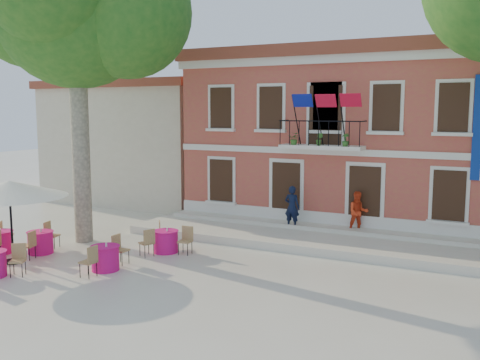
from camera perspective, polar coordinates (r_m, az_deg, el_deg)
name	(u,v)px	position (r m, az deg, el deg)	size (l,w,h in m)	color
ground	(204,267)	(17.08, -3.91, -9.24)	(90.00, 90.00, 0.00)	beige
main_building	(352,135)	(24.92, 11.86, 4.72)	(13.50, 9.59, 7.50)	#AC5D3E
neighbor_west	(157,140)	(30.82, -8.85, 4.24)	(9.40, 9.40, 6.40)	beige
terrace	(310,239)	(20.11, 7.49, -6.28)	(14.00, 3.40, 0.30)	silver
plane_tree_west	(75,8)	(20.85, -17.16, 17.16)	(5.88, 5.88, 11.55)	#A59E84
patio_umbrella	(9,189)	(18.53, -23.39, -0.90)	(3.61, 3.61, 2.68)	black
pedestrian_navy	(292,207)	(21.03, 5.58, -2.89)	(0.61, 0.40, 1.68)	black
pedestrian_orange	(358,212)	(20.63, 12.49, -3.38)	(0.76, 0.60, 1.57)	red
cafe_table_0	(0,241)	(20.31, -24.21, -5.96)	(1.43, 1.82, 0.95)	#EA1666
cafe_table_1	(105,257)	(17.12, -14.18, -7.96)	(0.90, 1.92, 0.95)	#EA1666
cafe_table_3	(40,241)	(19.74, -20.52, -6.15)	(0.90, 1.96, 0.95)	#EA1666
cafe_table_4	(166,240)	(18.81, -7.93, -6.38)	(1.71, 1.86, 0.95)	#EA1666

